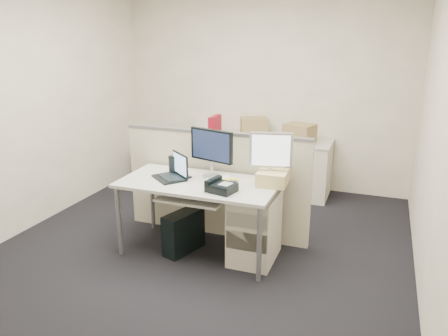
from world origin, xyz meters
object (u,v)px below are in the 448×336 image
at_px(monitor_main, 212,153).
at_px(desk_phone, 221,188).
at_px(desk, 199,188).
at_px(laptop, 169,167).

relative_size(monitor_main, desk_phone, 1.99).
bearing_deg(desk_phone, monitor_main, 136.74).
height_order(desk, laptop, laptop).
bearing_deg(monitor_main, desk, -93.53).
xyz_separation_m(monitor_main, desk_phone, (0.24, -0.36, -0.20)).
height_order(monitor_main, laptop, monitor_main).
xyz_separation_m(laptop, desk_phone, (0.60, -0.16, -0.08)).
bearing_deg(laptop, desk, 42.95).
bearing_deg(desk_phone, desk, 162.44).
relative_size(laptop, desk_phone, 1.34).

